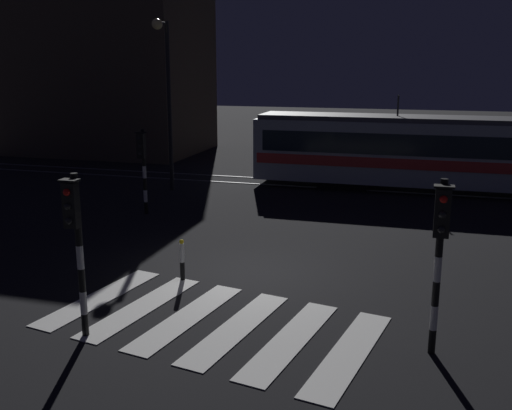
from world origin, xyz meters
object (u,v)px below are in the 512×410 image
object	(u,v)px
traffic_light_kerb_mid_left	(76,232)
traffic_light_corner_far_left	(143,159)
traffic_light_corner_near_right	(440,242)
bollard_island_edge	(182,260)
street_lamp_trackside_left	(166,85)
tram	(459,153)

from	to	relation	value
traffic_light_kerb_mid_left	traffic_light_corner_far_left	xyz separation A→B (m)	(-3.37, 9.55, -0.17)
traffic_light_corner_near_right	traffic_light_kerb_mid_left	distance (m)	6.97
traffic_light_corner_far_left	bollard_island_edge	distance (m)	7.36
street_lamp_trackside_left	traffic_light_corner_far_left	bearing A→B (deg)	-78.74
street_lamp_trackside_left	tram	distance (m)	12.83
traffic_light_corner_far_left	street_lamp_trackside_left	world-z (taller)	street_lamp_trackside_left
traffic_light_corner_near_right	street_lamp_trackside_left	bearing A→B (deg)	131.78
bollard_island_edge	tram	bearing A→B (deg)	61.12
traffic_light_corner_far_left	tram	xyz separation A→B (m)	(11.30, 7.20, -0.33)
tram	bollard_island_edge	bearing A→B (deg)	-118.88
traffic_light_corner_far_left	traffic_light_corner_near_right	bearing A→B (deg)	-39.18
street_lamp_trackside_left	bollard_island_edge	bearing A→B (deg)	-64.09
street_lamp_trackside_left	tram	world-z (taller)	street_lamp_trackside_left
traffic_light_corner_far_left	tram	distance (m)	13.40
traffic_light_corner_near_right	traffic_light_corner_far_left	xyz separation A→B (m)	(-10.23, 8.34, -0.19)
traffic_light_kerb_mid_left	tram	xyz separation A→B (m)	(7.93, 16.74, -0.50)
traffic_light_kerb_mid_left	traffic_light_corner_far_left	size ratio (longest dim) A/B	1.08
traffic_light_kerb_mid_left	tram	size ratio (longest dim) A/B	0.19
traffic_light_corner_far_left	tram	bearing A→B (deg)	32.49
traffic_light_kerb_mid_left	street_lamp_trackside_left	distance (m)	14.36
traffic_light_kerb_mid_left	traffic_light_corner_far_left	bearing A→B (deg)	109.44
bollard_island_edge	traffic_light_corner_far_left	bearing A→B (deg)	124.15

